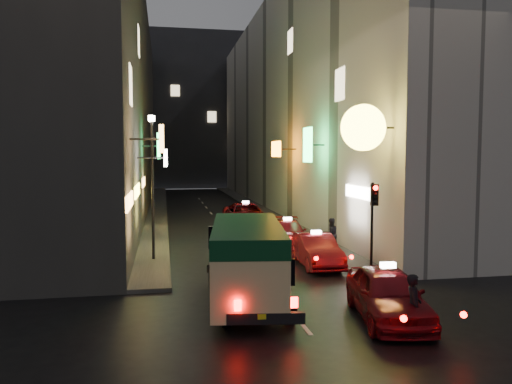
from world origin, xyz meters
TOP-DOWN VIEW (x-y plane):
  - building_left at (-8.00, 33.99)m, footprint 7.47×52.00m
  - building_right at (8.00, 33.99)m, footprint 8.11×52.00m
  - building_far at (0.00, 66.00)m, footprint 30.00×10.00m
  - sidewalk_left at (-4.25, 34.00)m, footprint 1.50×52.00m
  - sidewalk_right at (4.25, 34.00)m, footprint 1.50×52.00m
  - minibus at (-1.20, 6.14)m, footprint 2.86×6.17m
  - taxi_near at (2.49, 4.00)m, footprint 3.07×5.74m
  - taxi_second at (2.57, 11.02)m, footprint 2.16×5.00m
  - taxi_third at (2.54, 15.82)m, footprint 2.64×5.05m
  - taxi_far at (1.51, 22.92)m, footprint 2.34×5.64m
  - pedestrian_crossing at (2.57, 2.66)m, footprint 0.57×0.70m
  - pedestrian_sidewalk at (4.04, 13.38)m, footprint 0.73×0.53m
  - traffic_light at (4.00, 8.47)m, footprint 0.26×0.43m
  - lamp_post at (-4.20, 13.00)m, footprint 0.28×0.28m

SIDE VIEW (x-z plane):
  - sidewalk_left at x=-4.25m, z-range 0.00..0.15m
  - sidewalk_right at x=4.25m, z-range 0.00..0.15m
  - taxi_third at x=2.54m, z-range -0.08..1.62m
  - taxi_second at x=2.57m, z-range -0.08..1.66m
  - taxi_near at x=2.49m, z-range -0.08..1.82m
  - taxi_far at x=1.51m, z-range -0.08..1.87m
  - pedestrian_crossing at x=2.57m, z-range 0.00..1.85m
  - pedestrian_sidewalk at x=4.04m, z-range 0.15..1.91m
  - minibus at x=-1.20m, z-range 0.33..2.88m
  - traffic_light at x=4.00m, z-range 0.94..4.44m
  - lamp_post at x=-4.20m, z-range 0.61..6.84m
  - building_left at x=-8.00m, z-range 0.00..18.00m
  - building_right at x=8.00m, z-range 0.00..18.00m
  - building_far at x=0.00m, z-range 0.00..22.00m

